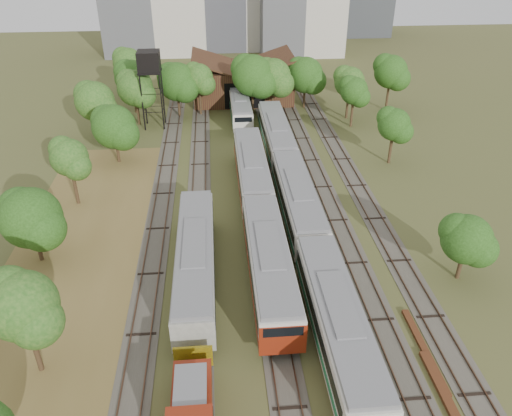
{
  "coord_description": "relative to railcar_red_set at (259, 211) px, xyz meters",
  "views": [
    {
      "loc": [
        -5.91,
        -24.46,
        26.61
      ],
      "look_at": [
        -2.32,
        16.71,
        2.5
      ],
      "focal_mm": 35.0,
      "sensor_mm": 36.0,
      "label": 1
    }
  ],
  "objects": [
    {
      "name": "ground",
      "position": [
        2.0,
        -16.83,
        -2.13
      ],
      "size": [
        240.0,
        240.0,
        0.0
      ],
      "primitive_type": "plane",
      "color": "#475123",
      "rests_on": "ground"
    },
    {
      "name": "tree_band_far",
      "position": [
        2.77,
        32.93,
        3.58
      ],
      "size": [
        43.65,
        10.8,
        9.43
      ],
      "color": "#382616",
      "rests_on": "ground"
    },
    {
      "name": "tree_band_left",
      "position": [
        -17.6,
        10.79,
        3.1
      ],
      "size": [
        9.16,
        75.93,
        8.21
      ],
      "color": "#382616",
      "rests_on": "ground"
    },
    {
      "name": "rail_pile_near",
      "position": [
        10.0,
        -21.85,
        -1.98
      ],
      "size": [
        0.61,
        9.18,
        0.31
      ],
      "primitive_type": "cube",
      "color": "brown",
      "rests_on": "ground"
    },
    {
      "name": "rail_pile_far",
      "position": [
        10.2,
        -16.97,
        -2.0
      ],
      "size": [
        0.51,
        8.11,
        0.26
      ],
      "primitive_type": "cube",
      "color": "brown",
      "rests_on": "ground"
    },
    {
      "name": "railcar_rear",
      "position": [
        0.0,
        31.84,
        -0.24
      ],
      "size": [
        2.9,
        16.08,
        3.58
      ],
      "color": "black",
      "rests_on": "ground"
    },
    {
      "name": "old_grey_coach",
      "position": [
        -6.0,
        -7.49,
        -0.03
      ],
      "size": [
        3.11,
        18.0,
        3.85
      ],
      "color": "black",
      "rests_on": "ground"
    },
    {
      "name": "tracks",
      "position": [
        1.33,
        8.17,
        -2.09
      ],
      "size": [
        24.6,
        80.0,
        0.19
      ],
      "color": "#4C473D",
      "rests_on": "ground"
    },
    {
      "name": "water_tower",
      "position": [
        -12.61,
        29.21,
        7.05
      ],
      "size": [
        3.15,
        3.15,
        10.89
      ],
      "color": "black",
      "rests_on": "ground"
    },
    {
      "name": "tree_band_right",
      "position": [
        16.58,
        9.39,
        2.57
      ],
      "size": [
        5.5,
        39.98,
        7.27
      ],
      "color": "#382616",
      "rests_on": "ground"
    },
    {
      "name": "dry_grass_patch",
      "position": [
        -16.0,
        -8.83,
        -2.11
      ],
      "size": [
        14.0,
        60.0,
        0.04
      ],
      "primitive_type": "cube",
      "color": "brown",
      "rests_on": "ground"
    },
    {
      "name": "maintenance_shed",
      "position": [
        1.0,
        41.15,
        0.78
      ],
      "size": [
        16.45,
        11.55,
        7.58
      ],
      "color": "#3D1C16",
      "rests_on": "ground"
    },
    {
      "name": "railcar_red_set",
      "position": [
        0.0,
        0.0,
        0.0
      ],
      "size": [
        3.25,
        34.57,
        4.03
      ],
      "color": "black",
      "rests_on": "ground"
    },
    {
      "name": "railcar_green_set",
      "position": [
        4.0,
        1.51,
        -0.03
      ],
      "size": [
        3.2,
        52.08,
        3.97
      ],
      "color": "black",
      "rests_on": "ground"
    }
  ]
}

